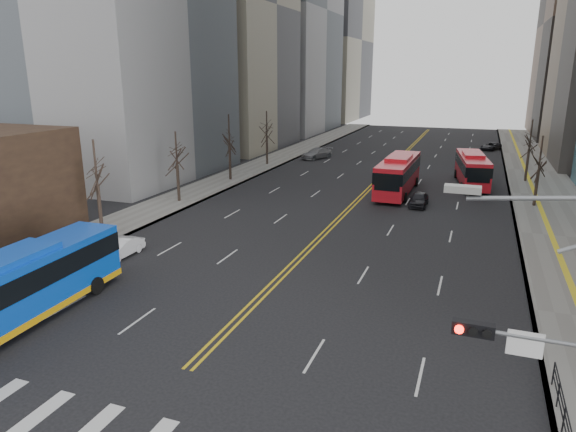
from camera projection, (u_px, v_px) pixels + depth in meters
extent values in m
cube|color=slate|center=(546.00, 196.00, 51.84)|extent=(7.00, 130.00, 0.15)
cube|color=slate|center=(241.00, 173.00, 63.28)|extent=(5.00, 130.00, 0.15)
cube|color=silver|center=(27.00, 424.00, 18.36)|extent=(0.70, 4.00, 0.01)
cube|color=gold|center=(388.00, 168.00, 66.83)|extent=(0.15, 100.00, 0.01)
cube|color=gold|center=(391.00, 169.00, 66.69)|extent=(0.15, 100.00, 0.01)
cube|color=#A19982|center=(212.00, 7.00, 81.15)|extent=(22.00, 22.00, 44.00)
cube|color=gray|center=(280.00, 12.00, 104.62)|extent=(20.00, 26.00, 48.00)
cube|color=#A19982|center=(328.00, 41.00, 134.22)|extent=(18.00, 30.00, 40.00)
cylinder|color=gray|center=(554.00, 342.00, 13.12)|extent=(4.50, 0.12, 0.12)
cube|color=black|center=(473.00, 329.00, 13.78)|extent=(1.10, 0.28, 0.38)
cylinder|color=#FF190C|center=(459.00, 329.00, 13.75)|extent=(0.24, 0.08, 0.24)
cylinder|color=black|center=(473.00, 332.00, 13.63)|extent=(0.24, 0.08, 0.24)
cylinder|color=black|center=(487.00, 334.00, 13.51)|extent=(0.24, 0.08, 0.24)
cube|color=silver|center=(525.00, 344.00, 13.39)|extent=(0.90, 0.06, 0.70)
cube|color=#999993|center=(463.00, 189.00, 12.95)|extent=(0.90, 0.35, 0.18)
cube|color=black|center=(566.00, 407.00, 17.45)|extent=(0.04, 6.00, 0.04)
cylinder|color=black|center=(564.00, 420.00, 17.59)|extent=(0.06, 0.06, 1.00)
cylinder|color=black|center=(558.00, 395.00, 18.94)|extent=(0.06, 0.06, 1.00)
cylinder|color=black|center=(553.00, 373.00, 20.29)|extent=(0.06, 0.06, 1.00)
cylinder|color=black|center=(100.00, 210.00, 39.16)|extent=(0.28, 0.28, 3.90)
cylinder|color=black|center=(178.00, 184.00, 49.12)|extent=(0.28, 0.28, 3.60)
cylinder|color=black|center=(230.00, 163.00, 58.98)|extent=(0.28, 0.28, 4.00)
cylinder|color=black|center=(267.00, 151.00, 68.93)|extent=(0.28, 0.28, 3.80)
cylinder|color=black|center=(536.00, 189.00, 47.38)|extent=(0.28, 0.28, 3.50)
cylinder|color=black|center=(527.00, 166.00, 58.16)|extent=(0.28, 0.28, 3.75)
cube|color=blue|center=(16.00, 288.00, 25.23)|extent=(3.25, 12.94, 3.07)
cube|color=black|center=(15.00, 277.00, 25.07)|extent=(3.31, 12.96, 1.09)
cube|color=blue|center=(12.00, 257.00, 24.79)|extent=(2.34, 4.58, 0.40)
cube|color=#E29E0B|center=(20.00, 313.00, 25.59)|extent=(3.31, 12.96, 0.35)
cylinder|color=black|center=(58.00, 280.00, 29.76)|extent=(0.34, 1.01, 1.00)
cylinder|color=black|center=(96.00, 286.00, 28.97)|extent=(0.34, 1.01, 1.00)
cube|color=red|center=(398.00, 174.00, 52.90)|extent=(2.94, 12.24, 3.20)
cube|color=black|center=(398.00, 169.00, 52.73)|extent=(3.00, 12.26, 1.14)
cube|color=red|center=(399.00, 158.00, 52.44)|extent=(2.28, 4.30, 0.40)
cylinder|color=black|center=(376.00, 195.00, 50.27)|extent=(0.31, 1.00, 1.00)
cylinder|color=black|center=(405.00, 198.00, 49.30)|extent=(0.31, 1.00, 1.00)
cylinder|color=black|center=(391.00, 180.00, 57.28)|extent=(0.31, 1.00, 1.00)
cylinder|color=black|center=(416.00, 182.00, 56.31)|extent=(0.31, 1.00, 1.00)
cube|color=red|center=(472.00, 169.00, 56.65)|extent=(4.08, 11.54, 2.94)
cube|color=black|center=(472.00, 164.00, 56.50)|extent=(4.14, 11.57, 1.05)
cube|color=red|center=(473.00, 155.00, 56.22)|extent=(2.57, 4.20, 0.40)
cylinder|color=black|center=(462.00, 187.00, 53.88)|extent=(0.43, 1.03, 1.00)
cylinder|color=black|center=(488.00, 188.00, 53.34)|extent=(0.43, 1.03, 1.00)
cylinder|color=black|center=(456.00, 174.00, 60.67)|extent=(0.43, 1.03, 1.00)
cylinder|color=black|center=(479.00, 175.00, 60.13)|extent=(0.43, 1.03, 1.00)
imported|color=silver|center=(121.00, 248.00, 34.83)|extent=(1.36, 3.74, 1.23)
imported|color=black|center=(419.00, 199.00, 47.99)|extent=(1.60, 3.84, 1.30)
imported|color=#939398|center=(317.00, 153.00, 74.24)|extent=(4.11, 5.62, 1.51)
imported|color=black|center=(491.00, 146.00, 82.49)|extent=(3.59, 4.78, 1.21)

